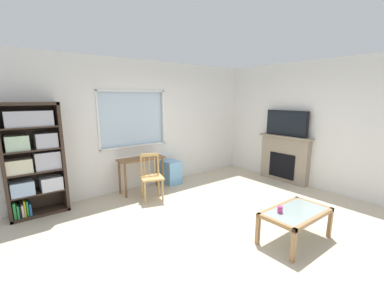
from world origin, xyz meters
The scene contains 11 objects.
ground centered at (0.00, 0.00, -0.01)m, with size 6.59×5.90×0.02m, color beige.
wall_back_with_window centered at (0.03, 2.45, 1.36)m, with size 5.59×0.15×2.75m.
wall_right centered at (2.85, 0.00, 1.37)m, with size 0.12×5.10×2.75m, color silver.
bookshelf centered at (-2.23, 2.21, 0.99)m, with size 0.90×0.38×1.90m.
desk_under_window centered at (-0.31, 2.10, 0.60)m, with size 0.97×0.39×0.73m.
wooden_chair centered at (-0.37, 1.59, 0.46)m, with size 0.52×0.51×0.90m.
plastic_drawer_unit centered at (0.47, 2.15, 0.27)m, with size 0.35×0.40×0.54m, color #72ADDB.
fireplace centered at (2.70, 0.64, 0.55)m, with size 0.26×1.29×1.10m.
tv centered at (2.68, 0.64, 1.39)m, with size 0.06×1.04×0.58m.
coffee_table centered at (0.44, -1.00, 0.38)m, with size 1.00×0.58×0.45m.
sippy_cup centered at (0.21, -0.89, 0.49)m, with size 0.07×0.07×0.09m, color #DB3D84.
Camera 1 is at (-2.76, -2.74, 1.98)m, focal length 24.40 mm.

